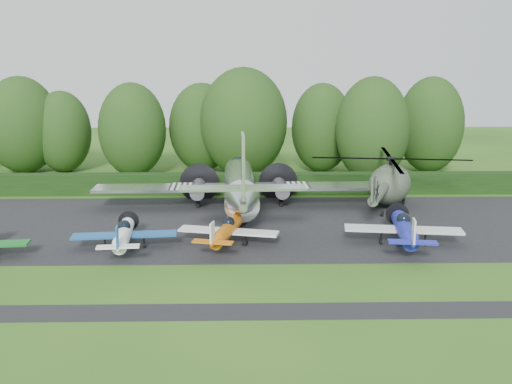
{
  "coord_description": "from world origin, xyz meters",
  "views": [
    {
      "loc": [
        3.21,
        -32.89,
        12.33
      ],
      "look_at": [
        4.07,
        10.63,
        2.5
      ],
      "focal_mm": 40.0,
      "sensor_mm": 36.0,
      "label": 1
    }
  ],
  "objects_px": {
    "light_plane_blue": "(404,229)",
    "helicopter": "(390,181)",
    "transport_plane": "(240,186)",
    "light_plane_orange": "(226,231)",
    "light_plane_white": "(124,235)"
  },
  "relations": [
    {
      "from": "transport_plane",
      "to": "light_plane_orange",
      "type": "relative_size",
      "value": 3.42
    },
    {
      "from": "light_plane_white",
      "to": "light_plane_blue",
      "type": "distance_m",
      "value": 19.05
    },
    {
      "from": "light_plane_orange",
      "to": "helicopter",
      "type": "height_order",
      "value": "helicopter"
    },
    {
      "from": "light_plane_white",
      "to": "transport_plane",
      "type": "bearing_deg",
      "value": 58.43
    },
    {
      "from": "light_plane_white",
      "to": "helicopter",
      "type": "distance_m",
      "value": 23.84
    },
    {
      "from": "light_plane_orange",
      "to": "light_plane_blue",
      "type": "relative_size",
      "value": 0.87
    },
    {
      "from": "light_plane_blue",
      "to": "helicopter",
      "type": "distance_m",
      "value": 11.34
    },
    {
      "from": "light_plane_orange",
      "to": "light_plane_blue",
      "type": "distance_m",
      "value": 12.18
    },
    {
      "from": "transport_plane",
      "to": "helicopter",
      "type": "distance_m",
      "value": 13.17
    },
    {
      "from": "light_plane_orange",
      "to": "light_plane_blue",
      "type": "xyz_separation_m",
      "value": [
        12.18,
        -0.37,
        0.17
      ]
    },
    {
      "from": "transport_plane",
      "to": "helicopter",
      "type": "xyz_separation_m",
      "value": [
        13.09,
        1.45,
        0.12
      ]
    },
    {
      "from": "transport_plane",
      "to": "light_plane_blue",
      "type": "bearing_deg",
      "value": -38.81
    },
    {
      "from": "light_plane_white",
      "to": "light_plane_orange",
      "type": "height_order",
      "value": "same"
    },
    {
      "from": "helicopter",
      "to": "light_plane_white",
      "type": "bearing_deg",
      "value": -173.35
    },
    {
      "from": "light_plane_orange",
      "to": "transport_plane",
      "type": "bearing_deg",
      "value": 71.44
    }
  ]
}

